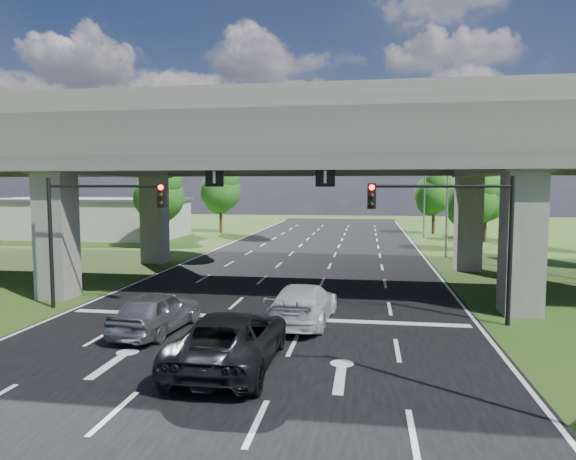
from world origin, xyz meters
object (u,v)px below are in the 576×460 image
(streetlight_far, at_px, (442,183))
(streetlight_beyond, at_px, (421,184))
(car_white, at_px, (303,304))
(car_trailing, at_px, (230,339))
(car_silver, at_px, (157,312))
(car_dark, at_px, (303,306))
(signal_right, at_px, (455,221))
(signal_left, at_px, (93,218))

(streetlight_far, xyz_separation_m, streetlight_beyond, (0.00, 16.00, 0.00))
(car_white, bearing_deg, car_trailing, 77.21)
(car_silver, bearing_deg, streetlight_far, -114.61)
(streetlight_beyond, xyz_separation_m, car_silver, (-13.66, -39.23, -5.02))
(streetlight_far, bearing_deg, car_trailing, -110.63)
(car_dark, bearing_deg, signal_right, -163.70)
(streetlight_beyond, distance_m, car_trailing, 43.77)
(streetlight_beyond, bearing_deg, streetlight_far, -90.00)
(signal_left, distance_m, car_white, 10.24)
(streetlight_far, distance_m, car_silver, 27.41)
(car_silver, xyz_separation_m, car_trailing, (3.75, -3.12, 0.05))
(streetlight_beyond, xyz_separation_m, car_white, (-8.30, -37.00, -5.02))
(signal_right, xyz_separation_m, car_dark, (-6.02, -0.94, -3.48))
(streetlight_far, height_order, streetlight_beyond, same)
(streetlight_far, xyz_separation_m, car_dark, (-8.30, -21.00, -5.14))
(signal_left, relative_size, streetlight_beyond, 0.60)
(streetlight_far, xyz_separation_m, car_silver, (-13.66, -23.23, -5.02))
(car_trailing, bearing_deg, car_dark, -107.26)
(car_dark, bearing_deg, car_trailing, 80.55)
(signal_left, distance_m, streetlight_far, 26.95)
(signal_left, relative_size, car_white, 1.09)
(car_silver, xyz_separation_m, car_white, (5.37, 2.23, -0.00))
(signal_left, bearing_deg, streetlight_far, 48.22)
(car_white, relative_size, car_trailing, 0.90)
(signal_right, relative_size, car_silver, 1.28)
(car_dark, bearing_deg, car_silver, 29.93)
(signal_right, relative_size, streetlight_far, 0.60)
(signal_right, height_order, streetlight_far, streetlight_far)
(car_white, bearing_deg, streetlight_beyond, -98.58)
(streetlight_beyond, bearing_deg, signal_right, -93.61)
(signal_right, bearing_deg, car_silver, -164.46)
(streetlight_far, relative_size, car_silver, 2.14)
(car_silver, bearing_deg, streetlight_beyond, -103.35)
(car_silver, relative_size, car_white, 0.85)
(car_silver, distance_m, car_white, 5.81)
(streetlight_far, bearing_deg, car_dark, -111.56)
(signal_right, height_order, car_silver, signal_right)
(car_trailing, bearing_deg, streetlight_beyond, -103.59)
(streetlight_far, bearing_deg, signal_right, -96.47)
(car_silver, relative_size, car_dark, 1.14)
(car_dark, height_order, car_white, car_white)
(signal_left, xyz_separation_m, car_white, (9.62, -0.94, -3.36))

